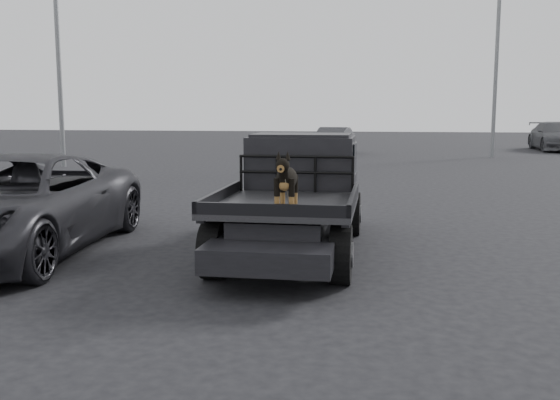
# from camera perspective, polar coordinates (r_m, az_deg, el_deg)

# --- Properties ---
(ground) EXTENTS (120.00, 120.00, 0.00)m
(ground) POSITION_cam_1_polar(r_m,az_deg,el_deg) (7.62, -6.62, -8.49)
(ground) COLOR black
(ground) RESTS_ON ground
(flatbed_ute) EXTENTS (2.00, 5.40, 0.92)m
(flatbed_ute) POSITION_cam_1_polar(r_m,az_deg,el_deg) (9.64, 1.31, -2.10)
(flatbed_ute) COLOR black
(flatbed_ute) RESTS_ON ground
(ute_cab) EXTENTS (1.72, 1.30, 0.88)m
(ute_cab) POSITION_cam_1_polar(r_m,az_deg,el_deg) (10.46, 2.04, 3.68)
(ute_cab) COLOR black
(ute_cab) RESTS_ON flatbed_ute
(headache_rack) EXTENTS (1.80, 0.08, 0.55)m
(headache_rack) POSITION_cam_1_polar(r_m,az_deg,el_deg) (9.74, 1.48, 2.37)
(headache_rack) COLOR black
(headache_rack) RESTS_ON flatbed_ute
(dog) EXTENTS (0.32, 0.60, 0.74)m
(dog) POSITION_cam_1_polar(r_m,az_deg,el_deg) (7.70, 0.60, 1.55)
(dog) COLOR black
(dog) RESTS_ON flatbed_ute
(parked_suv) EXTENTS (2.91, 5.63, 1.52)m
(parked_suv) POSITION_cam_1_polar(r_m,az_deg,el_deg) (10.26, -23.30, -0.46)
(parked_suv) COLOR #28282D
(parked_suv) RESTS_ON ground
(distant_car_a) EXTENTS (2.01, 4.29, 1.36)m
(distant_car_a) POSITION_cam_1_polar(r_m,az_deg,el_deg) (31.58, 4.85, 5.41)
(distant_car_a) COLOR #434448
(distant_car_a) RESTS_ON ground
(distant_car_b) EXTENTS (2.32, 5.47, 1.57)m
(distant_car_b) POSITION_cam_1_polar(r_m,az_deg,el_deg) (37.82, 23.93, 5.35)
(distant_car_b) COLOR #4A4B4F
(distant_car_b) RESTS_ON ground
(floodlight_mid) EXTENTS (1.08, 0.28, 12.68)m
(floodlight_mid) POSITION_cam_1_polar(r_m,az_deg,el_deg) (31.53, 19.40, 16.38)
(floodlight_mid) COLOR slate
(floodlight_mid) RESTS_ON ground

